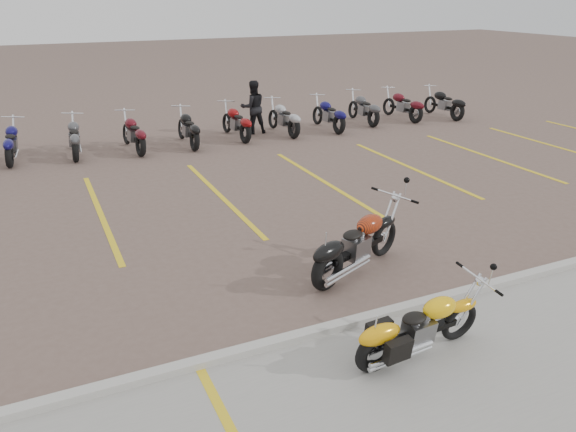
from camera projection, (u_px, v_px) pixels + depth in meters
ground at (294, 267)px, 9.70m from camera, size 100.00×100.00×0.00m
curb at (355, 322)px, 7.99m from camera, size 60.00×0.18×0.12m
parking_stripes at (221, 196)px, 13.07m from camera, size 38.00×5.50×0.01m
yellow_cruiser at (415, 329)px, 7.20m from camera, size 1.99×0.33×0.82m
flame_cruiser at (354, 248)px, 9.33m from camera, size 2.19×1.05×0.96m
person_b at (253, 107)px, 18.58m from camera, size 0.90×0.72×1.75m
bg_bike_row at (185, 126)px, 17.38m from camera, size 20.46×2.01×1.10m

